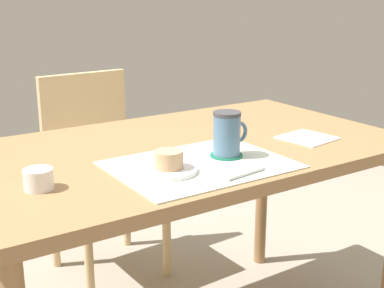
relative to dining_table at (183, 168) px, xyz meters
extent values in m
cylinder|color=#997047|center=(0.61, 0.33, -0.31)|extent=(0.05, 0.05, 0.69)
cube|color=#997047|center=(0.00, 0.00, 0.06)|extent=(1.34, 0.78, 0.04)
cylinder|color=#D1B27F|center=(0.20, 0.46, -0.45)|extent=(0.04, 0.04, 0.41)
cylinder|color=#D1B27F|center=(-0.15, 0.44, -0.45)|extent=(0.04, 0.04, 0.41)
cylinder|color=#D1B27F|center=(0.19, 0.81, -0.45)|extent=(0.04, 0.04, 0.41)
cylinder|color=#D1B27F|center=(-0.16, 0.80, -0.45)|extent=(0.04, 0.04, 0.41)
cube|color=#D1B27F|center=(0.02, 0.63, -0.22)|extent=(0.44, 0.44, 0.04)
cube|color=#D1B27F|center=(0.01, 0.82, -0.01)|extent=(0.39, 0.05, 0.39)
cube|color=silver|center=(-0.07, -0.19, 0.08)|extent=(0.46, 0.35, 0.00)
cylinder|color=white|center=(-0.17, -0.20, 0.08)|extent=(0.15, 0.15, 0.01)
cylinder|color=tan|center=(-0.17, -0.20, 0.11)|extent=(0.07, 0.07, 0.05)
cylinder|color=#196B4C|center=(0.03, -0.17, 0.08)|extent=(0.09, 0.09, 0.00)
cylinder|color=slate|center=(0.03, -0.17, 0.14)|extent=(0.08, 0.08, 0.11)
cylinder|color=#3D3D42|center=(0.03, -0.17, 0.20)|extent=(0.08, 0.08, 0.01)
torus|color=slate|center=(0.07, -0.17, 0.14)|extent=(0.06, 0.01, 0.06)
cylinder|color=silver|center=(-0.02, -0.33, 0.08)|extent=(0.13, 0.03, 0.01)
cube|color=white|center=(0.37, -0.15, 0.08)|extent=(0.17, 0.17, 0.00)
cylinder|color=white|center=(-0.48, -0.13, 0.10)|extent=(0.07, 0.07, 0.05)
camera|label=1|loc=(-0.83, -1.31, 0.53)|focal=50.00mm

